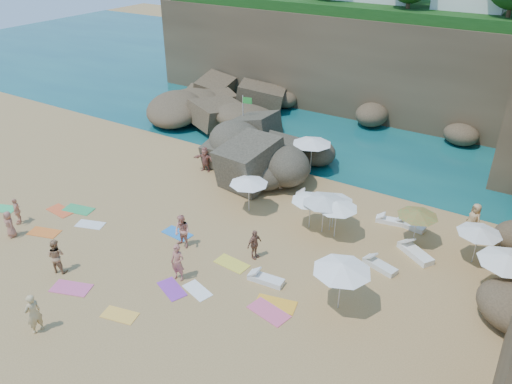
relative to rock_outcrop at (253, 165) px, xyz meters
The scene contains 47 objects.
ground 9.45m from the rock_outcrop, 76.86° to the right, with size 120.00×120.00×0.00m, color tan.
seawater 20.90m from the rock_outcrop, 84.10° to the left, with size 120.00×120.00×0.00m, color #0C4751.
cliff_back 16.81m from the rock_outcrop, 75.28° to the left, with size 44.00×8.00×8.00m, color brown.
rock_promontory 11.16m from the rock_outcrop, 142.49° to the left, with size 12.00×7.00×2.00m, color brown, non-canonical shape.
marina_masts 25.44m from the rock_outcrop, 124.61° to the left, with size 3.10×0.10×6.00m.
rock_outcrop is the anchor object (origin of this frame).
flag_pole 4.05m from the rock_outcrop, 132.91° to the left, with size 0.75×0.20×3.88m.
parasol_0 4.56m from the rock_outcrop, 16.13° to the left, with size 2.58×2.58×2.44m.
parasol_1 8.60m from the rock_outcrop, 36.17° to the right, with size 2.09×2.09×1.98m.
parasol_2 9.14m from the rock_outcrop, 28.74° to the right, with size 2.06×2.06×1.94m.
parasol_3 15.51m from the rock_outcrop, 13.23° to the right, with size 2.11×2.11×2.00m.
parasol_4 17.57m from the rock_outcrop, 19.19° to the right, with size 2.48×2.48×2.35m.
parasol_5 9.31m from the rock_outcrop, 30.56° to the right, with size 2.16×2.16×2.04m.
parasol_6 12.66m from the rock_outcrop, 16.05° to the right, with size 2.08×2.08×1.97m.
parasol_7 9.32m from the rock_outcrop, 33.45° to the right, with size 2.34×2.34×2.21m.
parasol_8 9.92m from the rock_outcrop, 31.24° to the right, with size 2.21×2.21×2.09m.
parasol_9 6.35m from the rock_outcrop, 59.66° to the right, with size 2.21×2.21×2.09m.
parasol_11 14.88m from the rock_outcrop, 43.04° to the right, with size 2.50×2.50×2.37m.
lounger_0 5.90m from the rock_outcrop, 21.25° to the right, with size 1.85×0.62×0.29m, color white.
lounger_1 10.64m from the rock_outcrop, 11.86° to the right, with size 1.59×0.53×0.25m, color white.
lounger_2 11.66m from the rock_outcrop, 10.36° to the right, with size 1.64×0.55×0.26m, color silver.
lounger_3 13.01m from the rock_outcrop, 29.53° to the right, with size 1.71×0.57×0.27m, color silver.
lounger_4 13.25m from the rock_outcrop, 19.84° to the right, with size 2.02×0.67×0.31m, color white.
lounger_5 12.50m from the rock_outcrop, 54.81° to the right, with size 1.70×0.57×0.26m, color white.
towel_1 15.33m from the rock_outcrop, 90.32° to the right, with size 1.79×0.90×0.03m, color #DD568A.
towel_2 13.93m from the rock_outcrop, 111.11° to the right, with size 1.65×0.83×0.03m, color orange.
towel_3 15.66m from the rock_outcrop, 126.06° to the right, with size 1.65×0.83×0.03m, color #35BA66.
towel_4 15.72m from the rock_outcrop, 78.70° to the right, with size 1.52×0.76×0.03m, color #FDB742.
towel_5 11.69m from the rock_outcrop, 107.59° to the right, with size 1.54×0.77×0.03m, color white.
towel_6 13.50m from the rock_outcrop, 73.44° to the right, with size 1.58×0.79×0.03m, color purple.
towel_7 12.62m from the rock_outcrop, 119.06° to the right, with size 1.68×0.84×0.03m, color #F25A2A.
towel_8 9.35m from the rock_outcrop, 83.22° to the right, with size 1.63×0.82×0.03m, color blue.
towel_9 14.53m from the rock_outcrop, 54.91° to the right, with size 1.82×0.91×0.03m, color #E1577C.
towel_10 14.07m from the rock_outcrop, 53.55° to the right, with size 1.78×0.89×0.03m, color #F8A827.
towel_11 11.69m from the rock_outcrop, 117.31° to the right, with size 1.75×0.88×0.03m, color green.
towel_12 11.15m from the rock_outcrop, 62.88° to the right, with size 1.69×0.84×0.03m, color yellow.
towel_13 13.33m from the rock_outcrop, 68.46° to the right, with size 1.46×0.73×0.03m, color white.
person_stand_1 14.87m from the rock_outcrop, 96.15° to the right, with size 0.86×0.67×1.77m, color #A57952.
person_stand_2 3.81m from the rock_outcrop, 30.06° to the right, with size 1.10×0.45×1.70m, color #F1B989.
person_stand_3 10.61m from the rock_outcrop, 57.17° to the right, with size 0.93×0.39×1.58m, color #915E48.
person_stand_4 14.47m from the rock_outcrop, ahead, with size 0.86×0.47×1.76m, color tan.
person_stand_5 3.36m from the rock_outcrop, 132.58° to the right, with size 1.57×0.45×1.69m, color #AB6455.
person_stand_6 17.89m from the rock_outcrop, 87.08° to the right, with size 0.68×0.44×1.86m, color tan.
person_lie_1 14.82m from the rock_outcrop, 118.02° to the right, with size 0.88×1.51×0.37m, color #F2AD89.
person_lie_2 15.39m from the rock_outcrop, 113.53° to the right, with size 0.71×1.46×0.39m, color #A36551.
person_lie_4 12.73m from the rock_outcrop, 73.30° to the right, with size 0.68×1.85×0.44m, color #A96454.
person_lie_5 10.29m from the rock_outcrop, 77.86° to the right, with size 0.88×1.81×0.68m, color tan.
Camera 1 is at (14.35, -16.72, 14.82)m, focal length 35.00 mm.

